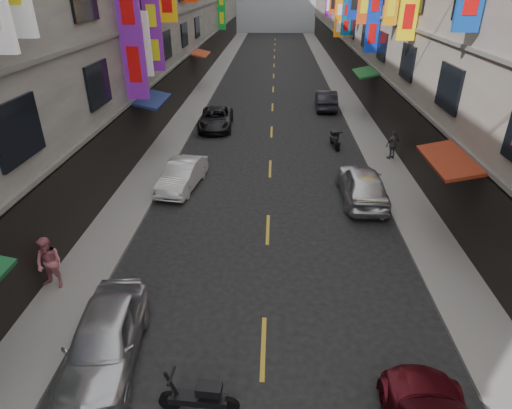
# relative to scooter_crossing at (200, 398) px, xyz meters

# --- Properties ---
(sidewalk_left) EXTENTS (2.00, 90.00, 0.12)m
(sidewalk_left) POSITION_rel_scooter_crossing_xyz_m (-4.67, 31.94, -0.38)
(sidewalk_left) COLOR slate
(sidewalk_left) RESTS_ON ground
(sidewalk_right) EXTENTS (2.00, 90.00, 0.12)m
(sidewalk_right) POSITION_rel_scooter_crossing_xyz_m (7.33, 31.94, -0.38)
(sidewalk_right) COLOR slate
(sidewalk_right) RESTS_ON ground
(street_awnings) EXTENTS (13.99, 35.20, 0.41)m
(street_awnings) POSITION_rel_scooter_crossing_xyz_m (0.07, 15.94, 2.56)
(street_awnings) COLOR #16542A
(street_awnings) RESTS_ON ground
(lane_markings) EXTENTS (0.12, 80.20, 0.01)m
(lane_markings) POSITION_rel_scooter_crossing_xyz_m (1.33, 28.94, -0.44)
(lane_markings) COLOR gold
(lane_markings) RESTS_ON ground
(scooter_crossing) EXTENTS (1.80, 0.50, 1.14)m
(scooter_crossing) POSITION_rel_scooter_crossing_xyz_m (0.00, 0.00, 0.00)
(scooter_crossing) COLOR black
(scooter_crossing) RESTS_ON ground
(scooter_far_right) EXTENTS (0.55, 1.80, 1.14)m
(scooter_far_right) POSITION_rel_scooter_crossing_xyz_m (4.98, 17.31, 0.00)
(scooter_far_right) COLOR black
(scooter_far_right) RESTS_ON ground
(car_left_near) EXTENTS (2.06, 4.28, 1.41)m
(car_left_near) POSITION_rel_scooter_crossing_xyz_m (-2.56, 1.35, 0.26)
(car_left_near) COLOR silver
(car_left_near) RESTS_ON ground
(car_left_mid) EXTENTS (1.88, 3.96, 1.25)m
(car_left_mid) POSITION_rel_scooter_crossing_xyz_m (-2.67, 11.53, 0.18)
(car_left_mid) COLOR silver
(car_left_mid) RESTS_ON ground
(car_left_far) EXTENTS (2.23, 4.51, 1.23)m
(car_left_far) POSITION_rel_scooter_crossing_xyz_m (-2.27, 20.59, 0.17)
(car_left_far) COLOR black
(car_left_far) RESTS_ON ground
(car_right_mid) EXTENTS (1.80, 4.43, 1.50)m
(car_right_mid) POSITION_rel_scooter_crossing_xyz_m (5.33, 10.64, 0.31)
(car_right_mid) COLOR silver
(car_right_mid) RESTS_ON ground
(car_right_far) EXTENTS (1.57, 4.17, 1.36)m
(car_right_far) POSITION_rel_scooter_crossing_xyz_m (5.30, 25.67, 0.24)
(car_right_far) COLOR #222329
(car_right_far) RESTS_ON ground
(pedestrian_lfar) EXTENTS (0.94, 0.73, 1.72)m
(pedestrian_lfar) POSITION_rel_scooter_crossing_xyz_m (-5.17, 4.03, 0.54)
(pedestrian_lfar) COLOR #C46873
(pedestrian_lfar) RESTS_ON sidewalk_left
(pedestrian_rfar) EXTENTS (1.04, 0.89, 1.55)m
(pedestrian_rfar) POSITION_rel_scooter_crossing_xyz_m (7.74, 15.35, 0.45)
(pedestrian_rfar) COLOR #545456
(pedestrian_rfar) RESTS_ON sidewalk_right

